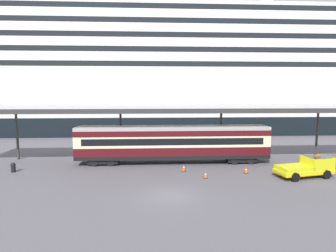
% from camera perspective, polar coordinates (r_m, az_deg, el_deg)
% --- Properties ---
extents(ground_plane, '(400.00, 400.00, 0.00)m').
position_cam_1_polar(ground_plane, '(22.44, 0.22, -13.67)').
color(ground_plane, '#57545C').
extents(cruise_ship, '(139.34, 30.45, 33.72)m').
position_cam_1_polar(cruise_ship, '(66.50, -15.00, 9.39)').
color(cruise_ship, black).
rests_on(cruise_ship, ground).
extents(platform_canopy, '(47.94, 5.07, 6.40)m').
position_cam_1_polar(platform_canopy, '(31.67, 0.92, 3.72)').
color(platform_canopy, silver).
rests_on(platform_canopy, ground).
extents(train_carriage, '(21.04, 2.81, 4.11)m').
position_cam_1_polar(train_carriage, '(31.71, 0.96, -3.29)').
color(train_carriage, black).
rests_on(train_carriage, ground).
extents(service_truck, '(5.50, 3.02, 2.02)m').
position_cam_1_polar(service_truck, '(29.85, 26.20, -7.21)').
color(service_truck, yellow).
rests_on(service_truck, ground).
extents(traffic_cone_near, '(0.36, 0.36, 0.62)m').
position_cam_1_polar(traffic_cone_near, '(26.82, 7.49, -9.61)').
color(traffic_cone_near, black).
rests_on(traffic_cone_near, ground).
extents(traffic_cone_mid, '(0.36, 0.36, 0.76)m').
position_cam_1_polar(traffic_cone_mid, '(28.71, 3.16, -8.32)').
color(traffic_cone_mid, black).
rests_on(traffic_cone_mid, ground).
extents(traffic_cone_far, '(0.36, 0.36, 0.63)m').
position_cam_1_polar(traffic_cone_far, '(29.10, 15.29, -8.47)').
color(traffic_cone_far, black).
rests_on(traffic_cone_far, ground).
extents(quay_bollard, '(0.48, 0.48, 0.96)m').
position_cam_1_polar(quay_bollard, '(32.27, -28.47, -7.18)').
color(quay_bollard, black).
rests_on(quay_bollard, ground).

